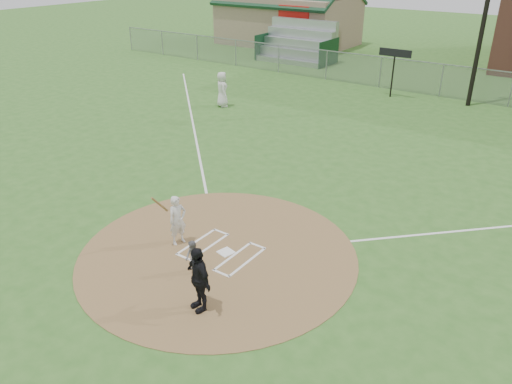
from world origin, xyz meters
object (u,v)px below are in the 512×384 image
Objects in this scene: catcher at (193,258)px; umpire at (198,279)px; batter_at_plate at (177,220)px; home_plate at (226,252)px; ondeck_player at (222,89)px.

umpire reaches higher than catcher.
home_plate is at bearing 13.95° from batter_at_plate.
umpire is (1.15, -1.06, 0.39)m from catcher.
home_plate is 1.46m from catcher.
ondeck_player reaches higher than umpire.
umpire is 0.90× the size of ondeck_player.
ondeck_player is at bearing 147.53° from umpire.
home_plate is 0.24× the size of batter_at_plate.
home_plate is at bearing 108.00° from catcher.
batter_at_plate is (-1.57, -0.39, 0.79)m from home_plate.
catcher is 1.79m from batter_at_plate.
catcher is at bearing -33.39° from batter_at_plate.
batter_at_plate is at bearing 164.01° from ondeck_player.
ondeck_player reaches higher than batter_at_plate.
umpire is at bearing 167.37° from ondeck_player.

